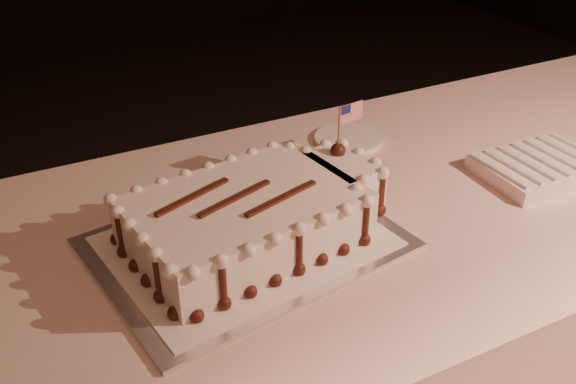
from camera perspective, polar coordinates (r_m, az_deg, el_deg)
name	(u,v)px	position (r m, az deg, el deg)	size (l,w,h in m)	color
banquet_table	(362,343)	(1.46, 6.62, -13.21)	(2.40, 0.80, 0.75)	beige
cake_board	(246,243)	(1.09, -3.76, -4.57)	(0.49, 0.37, 0.01)	silver
doily	(246,241)	(1.09, -3.77, -4.36)	(0.44, 0.33, 0.00)	white
sheet_cake	(258,214)	(1.07, -2.69, -1.95)	(0.47, 0.31, 0.18)	white
napkin_stack	(539,167)	(1.38, 21.42, 2.08)	(0.24, 0.18, 0.04)	white
side_plate	(348,139)	(1.42, 5.34, 4.71)	(0.15, 0.15, 0.01)	white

